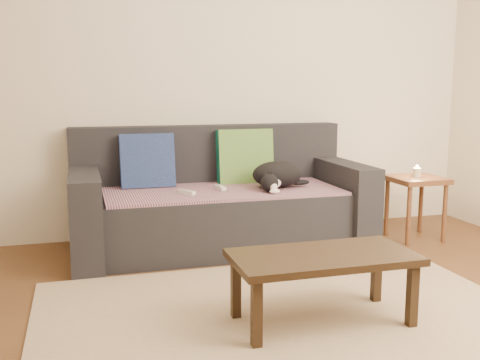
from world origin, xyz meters
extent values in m
plane|color=brown|center=(0.00, 0.00, 0.00)|extent=(4.50, 4.50, 0.00)
cube|color=beige|center=(0.00, 2.00, 1.30)|extent=(4.50, 0.04, 2.60)
cube|color=#232328|center=(0.00, 1.50, 0.21)|extent=(1.70, 0.78, 0.42)
cube|color=#232328|center=(0.00, 1.90, 0.65)|extent=(2.10, 0.18, 0.45)
cube|color=#232328|center=(-0.95, 1.50, 0.30)|extent=(0.20, 0.90, 0.60)
cube|color=#232328|center=(0.95, 1.50, 0.30)|extent=(0.20, 0.90, 0.60)
cube|color=#3E2749|center=(0.00, 1.48, 0.43)|extent=(1.66, 0.74, 0.02)
cube|color=#0F1844|center=(-0.50, 1.74, 0.63)|extent=(0.39, 0.16, 0.40)
cube|color=#0D5948|center=(0.25, 1.74, 0.63)|extent=(0.43, 0.16, 0.44)
ellipsoid|color=black|center=(0.40, 1.44, 0.54)|extent=(0.44, 0.38, 0.19)
sphere|color=black|center=(0.29, 1.28, 0.51)|extent=(0.16, 0.16, 0.13)
sphere|color=white|center=(0.30, 1.23, 0.49)|extent=(0.07, 0.07, 0.05)
ellipsoid|color=black|center=(0.57, 1.41, 0.48)|extent=(0.15, 0.10, 0.04)
cube|color=white|center=(-0.28, 1.36, 0.46)|extent=(0.11, 0.15, 0.03)
cube|color=white|center=(-0.02, 1.47, 0.46)|extent=(0.05, 0.15, 0.03)
cube|color=brown|center=(1.50, 1.35, 0.46)|extent=(0.39, 0.39, 0.04)
cylinder|color=brown|center=(1.35, 1.20, 0.22)|extent=(0.03, 0.03, 0.44)
cylinder|color=brown|center=(1.66, 1.20, 0.22)|extent=(0.03, 0.03, 0.44)
cylinder|color=brown|center=(1.35, 1.51, 0.22)|extent=(0.03, 0.03, 0.44)
cylinder|color=brown|center=(1.66, 1.51, 0.22)|extent=(0.03, 0.03, 0.44)
cylinder|color=beige|center=(1.50, 1.35, 0.52)|extent=(0.06, 0.06, 0.07)
sphere|color=#FFBF59|center=(1.50, 1.35, 0.56)|extent=(0.02, 0.02, 0.02)
cube|color=tan|center=(0.00, 0.15, 0.01)|extent=(2.50, 1.80, 0.01)
cube|color=black|center=(0.15, 0.08, 0.34)|extent=(0.90, 0.45, 0.04)
cube|color=black|center=(-0.25, -0.09, 0.16)|extent=(0.04, 0.04, 0.32)
cube|color=black|center=(0.55, -0.09, 0.16)|extent=(0.04, 0.04, 0.32)
cube|color=black|center=(-0.25, 0.25, 0.16)|extent=(0.04, 0.04, 0.32)
cube|color=black|center=(0.55, 0.25, 0.16)|extent=(0.04, 0.04, 0.32)
camera|label=1|loc=(-0.97, -2.34, 1.16)|focal=42.00mm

